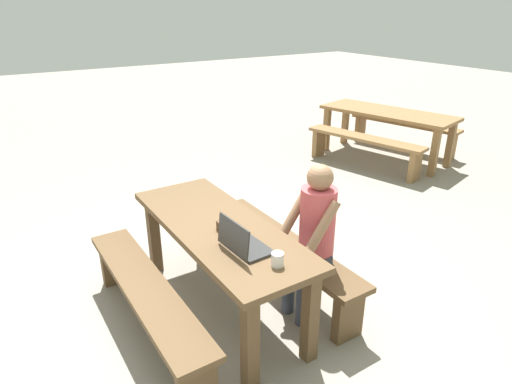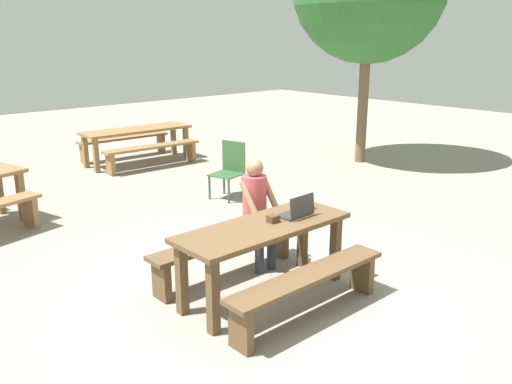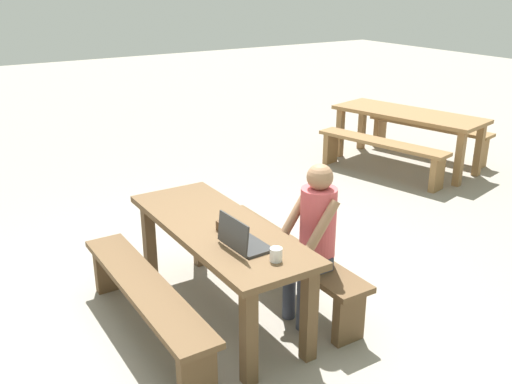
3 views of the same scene
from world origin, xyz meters
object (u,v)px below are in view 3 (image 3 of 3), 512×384
person_seated (313,234)px  picnic_table_rear (408,120)px  coffee_mug (276,255)px  picnic_table_front (219,241)px  small_pouch (225,226)px  laptop (242,240)px

person_seated → picnic_table_rear: bearing=124.5°
coffee_mug → picnic_table_rear: size_ratio=0.04×
picnic_table_front → small_pouch: bearing=-5.0°
laptop → small_pouch: (-0.30, 0.03, -0.02)m
person_seated → picnic_table_rear: person_seated is taller
picnic_table_front → laptop: 0.46m
laptop → small_pouch: size_ratio=3.41×
coffee_mug → picnic_table_front: bearing=-176.4°
picnic_table_front → coffee_mug: coffee_mug is taller
laptop → person_seated: 0.61m
laptop → person_seated: bearing=-92.6°
picnic_table_front → person_seated: size_ratio=1.48×
laptop → coffee_mug: laptop is taller
laptop → person_seated: size_ratio=0.29×
picnic_table_front → small_pouch: small_pouch is taller
laptop → picnic_table_rear: size_ratio=0.17×
laptop → coffee_mug: 0.29m
coffee_mug → laptop: bearing=-162.4°
picnic_table_front → coffee_mug: size_ratio=20.27×
small_pouch → person_seated: bearing=62.0°
picnic_table_front → picnic_table_rear: size_ratio=0.85×
picnic_table_front → coffee_mug: 0.72m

